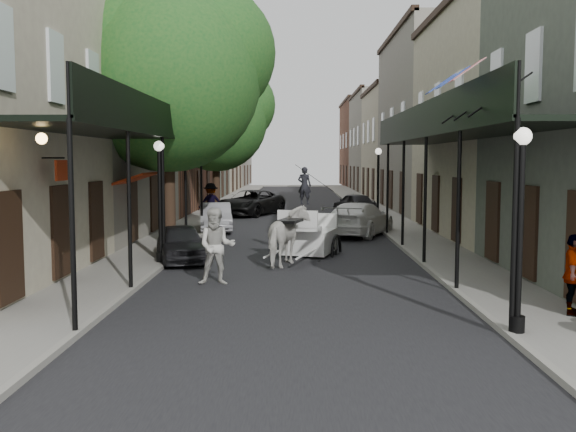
{
  "coord_description": "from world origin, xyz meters",
  "views": [
    {
      "loc": [
        0.06,
        -13.52,
        3.25
      ],
      "look_at": [
        -0.17,
        5.34,
        1.6
      ],
      "focal_mm": 40.0,
      "sensor_mm": 36.0,
      "label": 1
    }
  ],
  "objects_px": {
    "pedestrian_sidewalk_left": "(211,203)",
    "car_right_near": "(359,219)",
    "lamppost_right_near": "(520,227)",
    "car_left_far": "(251,203)",
    "carriage": "(312,219)",
    "car_left_mid": "(215,217)",
    "lamppost_right_far": "(378,185)",
    "tree_near": "(179,71)",
    "pedestrian_sidewalk_right": "(573,275)",
    "horse": "(289,236)",
    "lamppost_left": "(160,199)",
    "tree_far": "(222,116)",
    "pedestrian_walking": "(217,246)",
    "car_left_near": "(181,243)",
    "car_right_far": "(354,203)"
  },
  "relations": [
    {
      "from": "pedestrian_sidewalk_left",
      "to": "car_right_near",
      "type": "distance_m",
      "value": 8.3
    },
    {
      "from": "lamppost_right_near",
      "to": "car_left_far",
      "type": "xyz_separation_m",
      "value": [
        -6.7,
        26.05,
        -1.31
      ]
    },
    {
      "from": "carriage",
      "to": "car_left_mid",
      "type": "height_order",
      "value": "carriage"
    },
    {
      "from": "lamppost_right_far",
      "to": "car_right_near",
      "type": "bearing_deg",
      "value": -108.04
    },
    {
      "from": "tree_near",
      "to": "pedestrian_sidewalk_right",
      "type": "relative_size",
      "value": 5.85
    },
    {
      "from": "tree_near",
      "to": "horse",
      "type": "xyz_separation_m",
      "value": [
        4.04,
        -4.18,
        -5.57
      ]
    },
    {
      "from": "lamppost_left",
      "to": "car_right_near",
      "type": "height_order",
      "value": "lamppost_left"
    },
    {
      "from": "lamppost_left",
      "to": "lamppost_right_near",
      "type": "bearing_deg",
      "value": -44.29
    },
    {
      "from": "tree_far",
      "to": "pedestrian_sidewalk_left",
      "type": "distance_m",
      "value": 7.43
    },
    {
      "from": "tree_near",
      "to": "lamppost_right_far",
      "type": "height_order",
      "value": "tree_near"
    },
    {
      "from": "lamppost_right_far",
      "to": "car_left_far",
      "type": "relative_size",
      "value": 0.69
    },
    {
      "from": "tree_near",
      "to": "lamppost_right_near",
      "type": "relative_size",
      "value": 2.6
    },
    {
      "from": "pedestrian_walking",
      "to": "lamppost_right_near",
      "type": "bearing_deg",
      "value": -41.86
    },
    {
      "from": "carriage",
      "to": "pedestrian_sidewalk_right",
      "type": "height_order",
      "value": "carriage"
    },
    {
      "from": "car_left_near",
      "to": "lamppost_left",
      "type": "bearing_deg",
      "value": -140.0
    },
    {
      "from": "lamppost_left",
      "to": "pedestrian_walking",
      "type": "distance_m",
      "value": 3.81
    },
    {
      "from": "lamppost_left",
      "to": "pedestrian_sidewalk_right",
      "type": "distance_m",
      "value": 11.88
    },
    {
      "from": "tree_near",
      "to": "pedestrian_sidewalk_left",
      "type": "bearing_deg",
      "value": 90.02
    },
    {
      "from": "tree_far",
      "to": "car_left_mid",
      "type": "relative_size",
      "value": 2.19
    },
    {
      "from": "lamppost_right_near",
      "to": "lamppost_right_far",
      "type": "bearing_deg",
      "value": 90.0
    },
    {
      "from": "tree_near",
      "to": "carriage",
      "type": "xyz_separation_m",
      "value": [
        4.83,
        -1.44,
        -5.3
      ]
    },
    {
      "from": "horse",
      "to": "pedestrian_sidewalk_left",
      "type": "height_order",
      "value": "pedestrian_sidewalk_left"
    },
    {
      "from": "car_left_near",
      "to": "lamppost_right_near",
      "type": "bearing_deg",
      "value": -64.76
    },
    {
      "from": "lamppost_right_far",
      "to": "pedestrian_sidewalk_right",
      "type": "distance_m",
      "value": 18.79
    },
    {
      "from": "lamppost_right_far",
      "to": "pedestrian_sidewalk_left",
      "type": "distance_m",
      "value": 8.36
    },
    {
      "from": "lamppost_right_near",
      "to": "car_left_mid",
      "type": "xyz_separation_m",
      "value": [
        -7.7,
        17.47,
        -1.4
      ]
    },
    {
      "from": "lamppost_left",
      "to": "car_left_mid",
      "type": "distance_m",
      "value": 9.59
    },
    {
      "from": "pedestrian_walking",
      "to": "car_right_near",
      "type": "height_order",
      "value": "pedestrian_walking"
    },
    {
      "from": "pedestrian_sidewalk_left",
      "to": "lamppost_right_near",
      "type": "bearing_deg",
      "value": 91.16
    },
    {
      "from": "pedestrian_sidewalk_right",
      "to": "car_left_mid",
      "type": "height_order",
      "value": "pedestrian_sidewalk_right"
    },
    {
      "from": "lamppost_right_near",
      "to": "pedestrian_walking",
      "type": "relative_size",
      "value": 1.84
    },
    {
      "from": "pedestrian_sidewalk_left",
      "to": "car_right_far",
      "type": "height_order",
      "value": "pedestrian_sidewalk_left"
    },
    {
      "from": "lamppost_left",
      "to": "pedestrian_walking",
      "type": "bearing_deg",
      "value": -55.01
    },
    {
      "from": "tree_near",
      "to": "lamppost_left",
      "type": "height_order",
      "value": "tree_near"
    },
    {
      "from": "tree_far",
      "to": "car_left_near",
      "type": "height_order",
      "value": "tree_far"
    },
    {
      "from": "pedestrian_walking",
      "to": "pedestrian_sidewalk_left",
      "type": "height_order",
      "value": "pedestrian_sidewalk_left"
    },
    {
      "from": "carriage",
      "to": "pedestrian_sidewalk_right",
      "type": "relative_size",
      "value": 1.86
    },
    {
      "from": "pedestrian_walking",
      "to": "car_left_far",
      "type": "xyz_separation_m",
      "value": [
        -0.6,
        21.05,
        -0.27
      ]
    },
    {
      "from": "pedestrian_walking",
      "to": "pedestrian_sidewalk_right",
      "type": "bearing_deg",
      "value": -28.25
    },
    {
      "from": "lamppost_right_near",
      "to": "lamppost_right_far",
      "type": "height_order",
      "value": "same"
    },
    {
      "from": "car_left_near",
      "to": "pedestrian_sidewalk_left",
      "type": "bearing_deg",
      "value": 76.82
    },
    {
      "from": "tree_near",
      "to": "car_right_far",
      "type": "distance_m",
      "value": 17.96
    },
    {
      "from": "tree_near",
      "to": "pedestrian_sidewalk_left",
      "type": "relative_size",
      "value": 4.86
    },
    {
      "from": "car_left_near",
      "to": "car_right_near",
      "type": "relative_size",
      "value": 0.72
    },
    {
      "from": "lamppost_right_near",
      "to": "pedestrian_sidewalk_left",
      "type": "distance_m",
      "value": 22.09
    },
    {
      "from": "car_left_near",
      "to": "car_left_far",
      "type": "bearing_deg",
      "value": 70.57
    },
    {
      "from": "tree_far",
      "to": "carriage",
      "type": "xyz_separation_m",
      "value": [
        4.87,
        -15.44,
        -4.65
      ]
    },
    {
      "from": "car_right_far",
      "to": "car_left_mid",
      "type": "bearing_deg",
      "value": 34.43
    },
    {
      "from": "pedestrian_sidewalk_right",
      "to": "car_left_near",
      "type": "bearing_deg",
      "value": 74.49
    },
    {
      "from": "tree_near",
      "to": "tree_far",
      "type": "relative_size",
      "value": 1.12
    }
  ]
}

